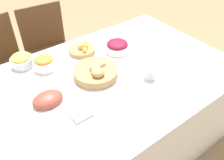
{
  "coord_description": "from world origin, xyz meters",
  "views": [
    {
      "loc": [
        -0.72,
        -1.02,
        1.73
      ],
      "look_at": [
        -0.02,
        -0.09,
        0.76
      ],
      "focal_mm": 38.0,
      "sensor_mm": 36.0,
      "label": 1
    }
  ],
  "objects_px": {
    "egg_basket": "(82,49)",
    "carrot_bowl": "(44,63)",
    "bread_basket": "(96,72)",
    "drinking_cup": "(150,73)",
    "chair_far_left": "(4,66)",
    "knife": "(161,98)",
    "ham_platter": "(48,100)",
    "spoon": "(164,96)",
    "fork": "(120,122)",
    "pineapple_bowl": "(22,60)",
    "chair_far_center": "(50,50)",
    "butter_dish": "(82,114)",
    "dinner_plate": "(142,109)",
    "beet_salad_bowl": "(117,46)"
  },
  "relations": [
    {
      "from": "dinner_plate",
      "to": "fork",
      "type": "relative_size",
      "value": 1.49
    },
    {
      "from": "dinner_plate",
      "to": "knife",
      "type": "relative_size",
      "value": 1.49
    },
    {
      "from": "chair_far_left",
      "to": "bread_basket",
      "type": "relative_size",
      "value": 2.96
    },
    {
      "from": "chair_far_left",
      "to": "fork",
      "type": "xyz_separation_m",
      "value": [
        0.3,
        -1.28,
        0.24
      ]
    },
    {
      "from": "chair_far_left",
      "to": "knife",
      "type": "distance_m",
      "value": 1.44
    },
    {
      "from": "egg_basket",
      "to": "carrot_bowl",
      "type": "bearing_deg",
      "value": -175.38
    },
    {
      "from": "fork",
      "to": "knife",
      "type": "bearing_deg",
      "value": 4.14
    },
    {
      "from": "bread_basket",
      "to": "drinking_cup",
      "type": "bearing_deg",
      "value": -40.34
    },
    {
      "from": "ham_platter",
      "to": "carrot_bowl",
      "type": "bearing_deg",
      "value": 68.3
    },
    {
      "from": "ham_platter",
      "to": "spoon",
      "type": "height_order",
      "value": "ham_platter"
    },
    {
      "from": "dinner_plate",
      "to": "beet_salad_bowl",
      "type": "bearing_deg",
      "value": 64.94
    },
    {
      "from": "dinner_plate",
      "to": "butter_dish",
      "type": "xyz_separation_m",
      "value": [
        -0.3,
        0.16,
        0.01
      ]
    },
    {
      "from": "pineapple_bowl",
      "to": "butter_dish",
      "type": "distance_m",
      "value": 0.68
    },
    {
      "from": "chair_far_left",
      "to": "pineapple_bowl",
      "type": "distance_m",
      "value": 0.53
    },
    {
      "from": "chair_far_center",
      "to": "beet_salad_bowl",
      "type": "bearing_deg",
      "value": -62.73
    },
    {
      "from": "chair_far_center",
      "to": "bread_basket",
      "type": "height_order",
      "value": "chair_far_center"
    },
    {
      "from": "chair_far_left",
      "to": "beet_salad_bowl",
      "type": "distance_m",
      "value": 1.05
    },
    {
      "from": "chair_far_center",
      "to": "egg_basket",
      "type": "relative_size",
      "value": 4.31
    },
    {
      "from": "egg_basket",
      "to": "carrot_bowl",
      "type": "relative_size",
      "value": 1.35
    },
    {
      "from": "drinking_cup",
      "to": "beet_salad_bowl",
      "type": "bearing_deg",
      "value": 84.91
    },
    {
      "from": "bread_basket",
      "to": "egg_basket",
      "type": "xyz_separation_m",
      "value": [
        0.08,
        0.31,
        -0.01
      ]
    },
    {
      "from": "carrot_bowl",
      "to": "spoon",
      "type": "distance_m",
      "value": 0.85
    },
    {
      "from": "bread_basket",
      "to": "butter_dish",
      "type": "bearing_deg",
      "value": -136.46
    },
    {
      "from": "chair_far_center",
      "to": "butter_dish",
      "type": "xyz_separation_m",
      "value": [
        -0.29,
        -1.11,
        0.25
      ]
    },
    {
      "from": "chair_far_left",
      "to": "pineapple_bowl",
      "type": "relative_size",
      "value": 5.61
    },
    {
      "from": "egg_basket",
      "to": "carrot_bowl",
      "type": "height_order",
      "value": "carrot_bowl"
    },
    {
      "from": "ham_platter",
      "to": "beet_salad_bowl",
      "type": "relative_size",
      "value": 1.49
    },
    {
      "from": "pineapple_bowl",
      "to": "knife",
      "type": "distance_m",
      "value": 1.0
    },
    {
      "from": "drinking_cup",
      "to": "pineapple_bowl",
      "type": "bearing_deg",
      "value": 134.03
    },
    {
      "from": "beet_salad_bowl",
      "to": "spoon",
      "type": "bearing_deg",
      "value": -98.18
    },
    {
      "from": "dinner_plate",
      "to": "drinking_cup",
      "type": "xyz_separation_m",
      "value": [
        0.24,
        0.18,
        0.03
      ]
    },
    {
      "from": "pineapple_bowl",
      "to": "carrot_bowl",
      "type": "bearing_deg",
      "value": -48.68
    },
    {
      "from": "bread_basket",
      "to": "ham_platter",
      "type": "height_order",
      "value": "bread_basket"
    },
    {
      "from": "fork",
      "to": "spoon",
      "type": "relative_size",
      "value": 1.0
    },
    {
      "from": "chair_far_left",
      "to": "carrot_bowl",
      "type": "distance_m",
      "value": 0.66
    },
    {
      "from": "drinking_cup",
      "to": "fork",
      "type": "bearing_deg",
      "value": -154.93
    },
    {
      "from": "ham_platter",
      "to": "spoon",
      "type": "distance_m",
      "value": 0.7
    },
    {
      "from": "dinner_plate",
      "to": "carrot_bowl",
      "type": "bearing_deg",
      "value": 111.53
    },
    {
      "from": "bread_basket",
      "to": "fork",
      "type": "xyz_separation_m",
      "value": [
        -0.12,
        -0.42,
        -0.03
      ]
    },
    {
      "from": "egg_basket",
      "to": "fork",
      "type": "distance_m",
      "value": 0.76
    },
    {
      "from": "chair_far_center",
      "to": "fork",
      "type": "bearing_deg",
      "value": -91.44
    },
    {
      "from": "knife",
      "to": "carrot_bowl",
      "type": "bearing_deg",
      "value": 125.89
    },
    {
      "from": "ham_platter",
      "to": "butter_dish",
      "type": "height_order",
      "value": "ham_platter"
    },
    {
      "from": "beet_salad_bowl",
      "to": "drinking_cup",
      "type": "relative_size",
      "value": 2.42
    },
    {
      "from": "chair_far_center",
      "to": "drinking_cup",
      "type": "distance_m",
      "value": 1.15
    },
    {
      "from": "egg_basket",
      "to": "dinner_plate",
      "type": "height_order",
      "value": "egg_basket"
    },
    {
      "from": "beet_salad_bowl",
      "to": "chair_far_center",
      "type": "bearing_deg",
      "value": 112.33
    },
    {
      "from": "knife",
      "to": "spoon",
      "type": "xyz_separation_m",
      "value": [
        0.03,
        0.0,
        0.0
      ]
    },
    {
      "from": "dinner_plate",
      "to": "bread_basket",
      "type": "bearing_deg",
      "value": 95.19
    },
    {
      "from": "pineapple_bowl",
      "to": "chair_far_left",
      "type": "bearing_deg",
      "value": 98.5
    }
  ]
}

